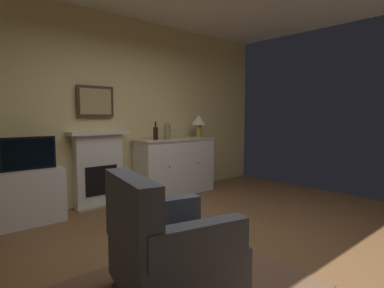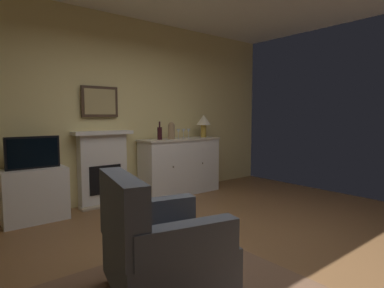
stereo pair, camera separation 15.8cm
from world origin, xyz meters
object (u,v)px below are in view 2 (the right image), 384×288
at_px(armchair, 159,246).
at_px(tv_cabinet, 34,195).
at_px(fireplace_unit, 103,168).
at_px(wine_glass_right, 189,131).
at_px(tv_set, 33,153).
at_px(sideboard_cabinet, 180,166).
at_px(table_lamp, 204,122).
at_px(wine_bottle, 160,133).
at_px(wine_glass_center, 184,131).
at_px(framed_picture, 100,102).
at_px(wine_glass_left, 178,131).
at_px(vase_decorative, 171,131).

bearing_deg(armchair, tv_cabinet, 97.34).
xyz_separation_m(fireplace_unit, wine_glass_right, (1.45, -0.22, 0.51)).
bearing_deg(tv_cabinet, tv_set, -90.00).
bearing_deg(sideboard_cabinet, armchair, -129.49).
relative_size(table_lamp, tv_cabinet, 0.53).
relative_size(sideboard_cabinet, wine_bottle, 4.89).
relative_size(wine_glass_right, tv_cabinet, 0.22).
xyz_separation_m(wine_glass_center, armchair, (-2.00, -2.33, -0.68)).
height_order(table_lamp, wine_glass_right, table_lamp).
relative_size(framed_picture, tv_set, 0.89).
bearing_deg(tv_set, table_lamp, 0.17).
bearing_deg(fireplace_unit, wine_glass_right, -8.73).
relative_size(framed_picture, wine_glass_right, 3.33).
bearing_deg(tv_cabinet, framed_picture, 12.01).
height_order(sideboard_cabinet, tv_set, tv_set).
bearing_deg(wine_glass_left, wine_glass_right, 1.32).
bearing_deg(wine_bottle, sideboard_cabinet, 2.84).
relative_size(wine_glass_left, tv_cabinet, 0.22).
height_order(framed_picture, sideboard_cabinet, framed_picture).
bearing_deg(wine_bottle, vase_decorative, -8.00).
xyz_separation_m(framed_picture, wine_glass_right, (1.45, -0.27, -0.46)).
xyz_separation_m(table_lamp, tv_set, (-2.80, -0.01, -0.35)).
distance_m(wine_glass_right, armchair, 3.22).
distance_m(wine_glass_center, tv_set, 2.32).
relative_size(wine_glass_center, wine_glass_right, 1.00).
xyz_separation_m(sideboard_cabinet, vase_decorative, (-0.21, -0.05, 0.61)).
bearing_deg(wine_glass_left, wine_bottle, 175.22).
relative_size(sideboard_cabinet, wine_glass_right, 8.60).
height_order(fireplace_unit, wine_glass_left, wine_glass_left).
bearing_deg(armchair, wine_glass_left, 50.93).
relative_size(wine_bottle, armchair, 0.30).
relative_size(table_lamp, wine_glass_right, 2.42).
bearing_deg(framed_picture, vase_decorative, -14.08).
height_order(fireplace_unit, table_lamp, table_lamp).
bearing_deg(fireplace_unit, sideboard_cabinet, -7.80).
height_order(sideboard_cabinet, wine_bottle, wine_bottle).
relative_size(wine_glass_center, vase_decorative, 0.59).
bearing_deg(sideboard_cabinet, wine_glass_center, -50.02).
distance_m(sideboard_cabinet, armchair, 3.09).
distance_m(fireplace_unit, table_lamp, 1.95).
xyz_separation_m(sideboard_cabinet, tv_set, (-2.27, -0.01, 0.40)).
bearing_deg(tv_cabinet, wine_glass_right, -1.41).
bearing_deg(wine_glass_center, table_lamp, 5.67).
bearing_deg(armchair, wine_glass_center, 49.35).
relative_size(tv_set, armchair, 0.65).
height_order(sideboard_cabinet, vase_decorative, vase_decorative).
distance_m(fireplace_unit, wine_glass_center, 1.45).
xyz_separation_m(wine_glass_left, vase_decorative, (-0.14, -0.00, 0.02)).
relative_size(wine_glass_center, tv_set, 0.27).
relative_size(fireplace_unit, wine_glass_center, 6.67).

